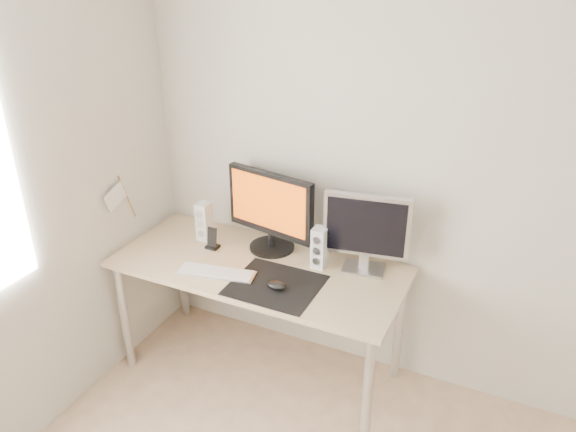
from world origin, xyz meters
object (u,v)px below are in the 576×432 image
(speaker_left, at_px, (204,221))
(mouse, at_px, (276,285))
(second_monitor, at_px, (366,230))
(phone_dock, at_px, (212,242))
(main_monitor, at_px, (270,209))
(desk, at_px, (259,277))
(keyboard, at_px, (216,272))
(speaker_right, at_px, (319,248))

(speaker_left, bearing_deg, mouse, -26.19)
(second_monitor, height_order, phone_dock, second_monitor)
(mouse, relative_size, second_monitor, 0.24)
(mouse, height_order, main_monitor, main_monitor)
(main_monitor, height_order, speaker_left, main_monitor)
(desk, bearing_deg, speaker_left, 162.59)
(second_monitor, height_order, keyboard, second_monitor)
(main_monitor, relative_size, phone_dock, 4.29)
(mouse, height_order, speaker_right, speaker_right)
(main_monitor, distance_m, speaker_right, 0.36)
(speaker_right, bearing_deg, main_monitor, 169.16)
(keyboard, bearing_deg, main_monitor, 68.56)
(main_monitor, relative_size, second_monitor, 1.22)
(keyboard, relative_size, phone_dock, 3.40)
(speaker_left, relative_size, keyboard, 0.53)
(desk, bearing_deg, speaker_right, 22.81)
(second_monitor, distance_m, speaker_left, 0.97)
(desk, height_order, keyboard, keyboard)
(desk, xyz_separation_m, phone_dock, (-0.33, 0.06, 0.12))
(speaker_left, xyz_separation_m, speaker_right, (0.73, -0.01, 0.00))
(speaker_right, bearing_deg, desk, -157.19)
(desk, xyz_separation_m, keyboard, (-0.16, -0.17, 0.09))
(phone_dock, bearing_deg, desk, -9.77)
(second_monitor, relative_size, speaker_right, 1.95)
(phone_dock, bearing_deg, speaker_right, 6.49)
(mouse, xyz_separation_m, desk, (-0.20, 0.17, -0.10))
(mouse, xyz_separation_m, second_monitor, (0.34, 0.37, 0.22))
(second_monitor, bearing_deg, phone_dock, -170.68)
(mouse, height_order, keyboard, mouse)
(desk, bearing_deg, keyboard, -132.68)
(mouse, bearing_deg, desk, 138.66)
(keyboard, bearing_deg, mouse, 0.31)
(main_monitor, bearing_deg, speaker_left, -172.14)
(main_monitor, height_order, second_monitor, main_monitor)
(mouse, relative_size, main_monitor, 0.20)
(main_monitor, bearing_deg, keyboard, -111.44)
(speaker_right, height_order, keyboard, speaker_right)
(speaker_right, bearing_deg, phone_dock, -173.51)
(speaker_left, height_order, phone_dock, speaker_left)
(keyboard, height_order, phone_dock, phone_dock)
(mouse, bearing_deg, second_monitor, 47.49)
(mouse, xyz_separation_m, speaker_right, (0.11, 0.30, 0.09))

